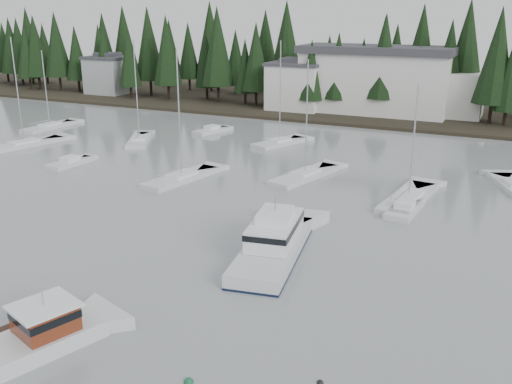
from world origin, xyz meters
TOP-DOWN VIEW (x-y plane):
  - far_shore_land at (0.00, 97.00)m, footprint 240.00×54.00m
  - conifer_treeline at (0.00, 86.00)m, footprint 200.00×22.00m
  - house_west at (-18.00, 79.00)m, footprint 9.54×7.42m
  - house_far_west at (-60.00, 81.00)m, footprint 8.48×7.42m
  - harbor_inn at (-2.96, 82.34)m, footprint 29.50×11.50m
  - lobster_boat_brown at (-3.95, 4.47)m, footprint 6.57×9.85m
  - cabin_cruiser_center at (2.85, 21.58)m, footprint 5.70×12.46m
  - sailboat_1 at (-2.18, 41.57)m, footprint 5.14×10.39m
  - sailboat_3 at (-46.34, 49.95)m, footprint 2.80×9.38m
  - sailboat_4 at (-40.67, 39.55)m, footprint 5.31×11.01m
  - sailboat_6 at (-10.74, 54.74)m, footprint 5.52×8.69m
  - sailboat_7 at (9.33, 38.44)m, footprint 4.12×10.63m
  - sailboat_8 at (-28.40, 47.96)m, footprint 6.56×8.97m
  - sailboat_9 at (-13.59, 35.14)m, footprint 4.49×9.99m
  - runabout_0 at (-28.49, 34.82)m, footprint 2.59×5.91m
  - runabout_1 at (9.64, 34.90)m, footprint 2.63×5.54m
  - runabout_3 at (-22.72, 57.70)m, footprint 3.76×6.27m
  - mooring_buoy_green at (5.10, 6.21)m, footprint 0.48×0.48m
  - mooring_buoy_dark at (10.86, 8.85)m, footprint 0.34×0.34m

SIDE VIEW (x-z plane):
  - far_shore_land at x=0.00m, z-range -0.50..0.50m
  - conifer_treeline at x=0.00m, z-range -10.00..10.00m
  - mooring_buoy_green at x=5.10m, z-range -0.24..0.24m
  - mooring_buoy_dark at x=10.86m, z-range -0.17..0.17m
  - sailboat_7 at x=9.33m, z-range -5.63..5.73m
  - sailboat_3 at x=-46.34m, z-range -5.93..6.06m
  - sailboat_1 at x=-2.18m, z-range -6.38..6.51m
  - sailboat_4 at x=-40.67m, z-range -7.12..7.26m
  - sailboat_9 at x=-13.59m, z-range -6.86..7.01m
  - sailboat_6 at x=-10.74m, z-range -6.88..7.05m
  - sailboat_8 at x=-28.40m, z-range -6.92..7.08m
  - runabout_3 at x=-22.72m, z-range -0.58..0.84m
  - runabout_0 at x=-28.49m, z-range -0.58..0.84m
  - runabout_1 at x=9.64m, z-range -0.58..0.84m
  - lobster_boat_brown at x=-3.95m, z-range -1.78..2.84m
  - cabin_cruiser_center at x=2.85m, z-range -1.80..3.35m
  - house_far_west at x=-60.00m, z-range 0.28..8.53m
  - house_west at x=-18.00m, z-range 0.28..9.03m
  - harbor_inn at x=-2.96m, z-range 0.33..11.23m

